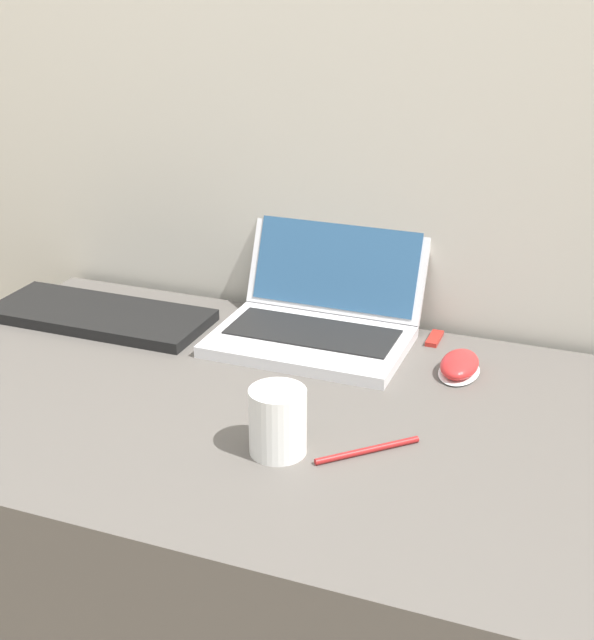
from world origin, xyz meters
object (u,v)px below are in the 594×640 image
object	(u,v)px
computer_mouse	(459,366)
external_keyboard	(100,315)
laptop	(319,313)
drink_cup	(278,420)
usb_stick	(434,338)
pen	(368,450)

from	to	relation	value
computer_mouse	external_keyboard	distance (m)	0.66
laptop	drink_cup	size ratio (longest dim) A/B	3.48
usb_stick	pen	bearing A→B (deg)	-90.13
computer_mouse	drink_cup	bearing A→B (deg)	-119.20
laptop	external_keyboard	distance (m)	0.41
computer_mouse	pen	distance (m)	0.29
usb_stick	pen	xyz separation A→B (m)	(-0.00, -0.40, 0.00)
laptop	pen	size ratio (longest dim) A/B	2.77
external_keyboard	usb_stick	bearing A→B (deg)	12.67
computer_mouse	laptop	bearing A→B (deg)	167.77
laptop	drink_cup	world-z (taller)	laptop
computer_mouse	external_keyboard	size ratio (longest dim) A/B	0.26
external_keyboard	pen	distance (m)	0.65
usb_stick	laptop	bearing A→B (deg)	-164.47
drink_cup	external_keyboard	world-z (taller)	drink_cup
external_keyboard	usb_stick	world-z (taller)	external_keyboard
laptop	external_keyboard	xyz separation A→B (m)	(-0.40, -0.08, -0.03)
external_keyboard	laptop	bearing A→B (deg)	11.25
laptop	usb_stick	distance (m)	0.21
usb_stick	computer_mouse	bearing A→B (deg)	-59.24
pen	laptop	bearing A→B (deg)	119.54
drink_cup	usb_stick	size ratio (longest dim) A/B	1.57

